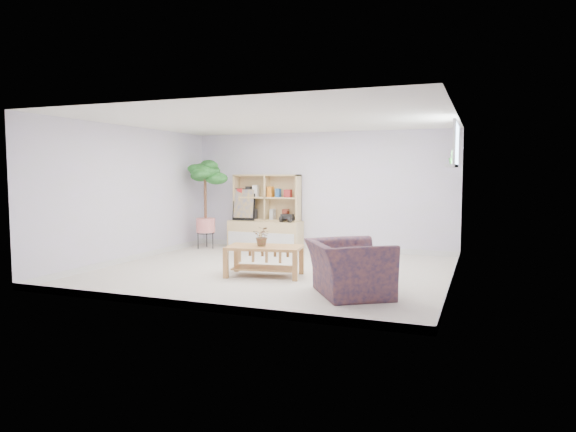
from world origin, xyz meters
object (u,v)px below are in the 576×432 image
(storage_unit, at_px, (265,212))
(coffee_table, at_px, (264,261))
(floor_tree, at_px, (205,204))
(armchair, at_px, (349,264))

(storage_unit, relative_size, coffee_table, 1.37)
(coffee_table, bearing_deg, storage_unit, 103.88)
(storage_unit, distance_m, floor_tree, 1.25)
(armchair, bearing_deg, floor_tree, 19.65)
(coffee_table, relative_size, armchair, 1.05)
(storage_unit, xyz_separation_m, coffee_table, (1.14, -2.65, -0.54))
(coffee_table, xyz_separation_m, armchair, (1.51, -0.74, 0.17))
(storage_unit, xyz_separation_m, armchair, (2.65, -3.39, -0.37))
(storage_unit, relative_size, floor_tree, 0.83)
(storage_unit, height_order, armchair, storage_unit)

